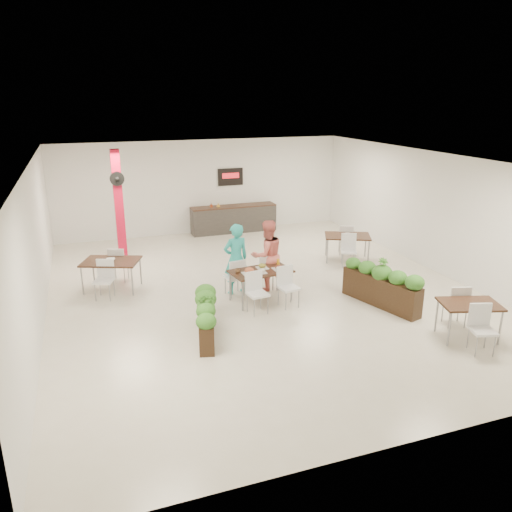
{
  "coord_description": "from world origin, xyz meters",
  "views": [
    {
      "loc": [
        -3.99,
        -10.77,
        4.62
      ],
      "look_at": [
        -0.34,
        -0.5,
        1.1
      ],
      "focal_mm": 35.0,
      "sensor_mm": 36.0,
      "label": 1
    }
  ],
  "objects": [
    {
      "name": "red_column",
      "position": [
        -3.0,
        3.79,
        1.64
      ],
      "size": [
        0.4,
        0.41,
        3.2
      ],
      "color": "red",
      "rests_on": "ground"
    },
    {
      "name": "service_counter",
      "position": [
        1.0,
        5.65,
        0.49
      ],
      "size": [
        3.0,
        0.64,
        2.2
      ],
      "color": "#2D2A28",
      "rests_on": "ground"
    },
    {
      "name": "room_shell",
      "position": [
        0.0,
        0.0,
        2.01
      ],
      "size": [
        10.1,
        12.1,
        3.22
      ],
      "color": "white",
      "rests_on": "ground"
    },
    {
      "name": "ground",
      "position": [
        0.0,
        0.0,
        0.0
      ],
      "size": [
        12.0,
        12.0,
        0.0
      ],
      "primitive_type": "plane",
      "color": "beige",
      "rests_on": "ground"
    },
    {
      "name": "diner_man",
      "position": [
        -0.64,
        0.11,
        0.87
      ],
      "size": [
        0.69,
        0.5,
        1.74
      ],
      "primitive_type": "imported",
      "rotation": [
        0.0,
        0.0,
        3.28
      ],
      "color": "#27ACA7",
      "rests_on": "ground"
    },
    {
      "name": "side_table_c",
      "position": [
        2.96,
        -3.7,
        0.62
      ],
      "size": [
        1.29,
        1.67,
        0.92
      ],
      "rotation": [
        0.0,
        0.0,
        -0.29
      ],
      "color": "black",
      "rests_on": "ground"
    },
    {
      "name": "diner_woman",
      "position": [
        0.16,
        0.11,
        0.88
      ],
      "size": [
        0.94,
        0.78,
        1.76
      ],
      "primitive_type": "imported",
      "rotation": [
        0.0,
        0.0,
        3.28
      ],
      "color": "#F2766B",
      "rests_on": "ground"
    },
    {
      "name": "planter_right",
      "position": [
        2.25,
        -1.72,
        0.52
      ],
      "size": [
        0.92,
        2.09,
        1.13
      ],
      "rotation": [
        0.0,
        0.0,
        1.86
      ],
      "color": "black",
      "rests_on": "ground"
    },
    {
      "name": "main_table",
      "position": [
        -0.25,
        -0.54,
        0.64
      ],
      "size": [
        1.5,
        1.77,
        0.92
      ],
      "rotation": [
        0.0,
        0.0,
        0.14
      ],
      "color": "black",
      "rests_on": "ground"
    },
    {
      "name": "planter_left",
      "position": [
        -1.9,
        -1.92,
        0.49
      ],
      "size": [
        0.73,
        1.75,
        0.93
      ],
      "rotation": [
        0.0,
        0.0,
        1.33
      ],
      "color": "black",
      "rests_on": "ground"
    },
    {
      "name": "side_table_b",
      "position": [
        3.18,
        1.48,
        0.64
      ],
      "size": [
        1.52,
        1.65,
        0.92
      ],
      "rotation": [
        0.0,
        0.0,
        -0.43
      ],
      "color": "black",
      "rests_on": "ground"
    },
    {
      "name": "side_table_a",
      "position": [
        -3.47,
        1.37,
        0.64
      ],
      "size": [
        1.58,
        1.66,
        0.92
      ],
      "rotation": [
        0.0,
        0.0,
        -0.38
      ],
      "color": "black",
      "rests_on": "ground"
    }
  ]
}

